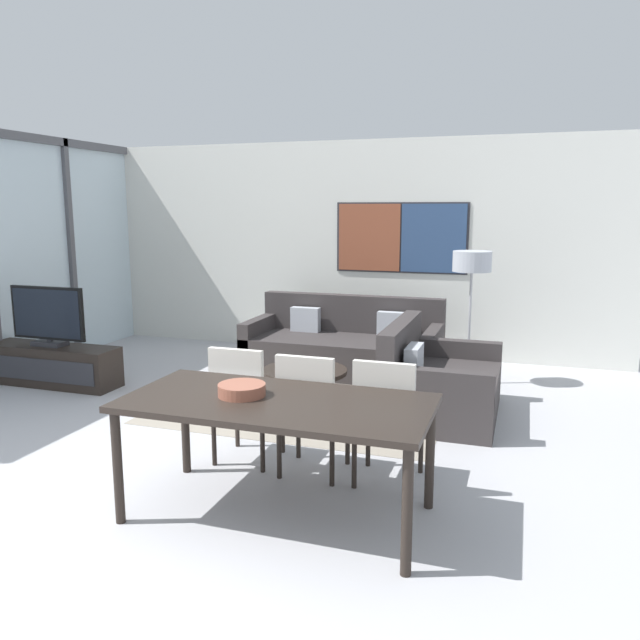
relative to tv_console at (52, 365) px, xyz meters
The scene contains 14 objects.
ground_plane 3.63m from the tv_console, 46.45° to the right, with size 24.00×24.00×0.00m, color #B2B2B7.
wall_back 3.84m from the tv_console, 46.23° to the left, with size 7.53×0.09×2.80m.
area_rug 2.92m from the tv_console, ahead, with size 2.76×2.06×0.01m.
tv_console is the anchor object (origin of this frame).
television 0.54m from the tv_console, 90.00° to the left, with size 0.93×0.20×0.65m.
sofa_main 3.32m from the tv_console, 28.84° to the left, with size 2.27×0.99×0.87m.
sofa_side 4.17m from the tv_console, ahead, with size 0.99×1.39×0.87m.
coffee_table 2.92m from the tv_console, ahead, with size 0.83×0.83×0.37m.
dining_table 4.05m from the tv_console, 29.45° to the right, with size 1.91×0.92×0.76m.
dining_chair_left 3.23m from the tv_console, 23.61° to the right, with size 0.46×0.46×0.92m.
dining_chair_centre 3.77m from the tv_console, 21.06° to the right, with size 0.46×0.46×0.92m.
dining_chair_right 4.29m from the tv_console, 18.16° to the right, with size 0.46×0.46×0.92m.
fruit_bowl 3.85m from the tv_console, 31.08° to the right, with size 0.30×0.30×0.08m.
floor_lamp 4.73m from the tv_console, 18.82° to the left, with size 0.41×0.41×1.47m.
Camera 1 is at (2.43, -2.78, 1.93)m, focal length 35.00 mm.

